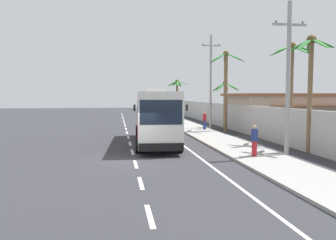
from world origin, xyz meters
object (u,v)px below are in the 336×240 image
(utility_pole_mid, at_px, (211,81))
(palm_farthest, at_px, (291,74))
(palm_second, at_px, (311,71))
(motorcycle_beside_bus, at_px, (161,123))
(roadside_building, at_px, (295,112))
(coach_bus_foreground, at_px, (156,115))
(utility_pole_nearest, at_px, (288,77))
(palm_nearest, at_px, (226,78))
(pedestrian_midwalk, at_px, (205,120))
(palm_fourth, at_px, (177,91))
(palm_third, at_px, (225,96))
(pedestrian_near_kerb, at_px, (254,140))

(utility_pole_mid, height_order, palm_farthest, utility_pole_mid)
(utility_pole_mid, distance_m, palm_second, 15.20)
(motorcycle_beside_bus, relative_size, palm_farthest, 0.28)
(utility_pole_mid, relative_size, palm_farthest, 1.35)
(palm_second, xyz_separation_m, palm_farthest, (0.44, 3.12, 0.02))
(roadside_building, bearing_deg, utility_pole_mid, 167.05)
(coach_bus_foreground, xyz_separation_m, utility_pole_nearest, (6.73, -6.31, 2.43))
(coach_bus_foreground, distance_m, palm_nearest, 10.80)
(pedestrian_midwalk, bearing_deg, palm_fourth, -27.56)
(coach_bus_foreground, bearing_deg, utility_pole_mid, 55.40)
(coach_bus_foreground, relative_size, palm_fourth, 1.89)
(palm_second, bearing_deg, palm_nearest, 95.36)
(palm_third, relative_size, palm_fourth, 0.83)
(motorcycle_beside_bus, distance_m, pedestrian_near_kerb, 16.72)
(palm_fourth, bearing_deg, pedestrian_midwalk, -92.78)
(utility_pole_nearest, bearing_deg, utility_pole_mid, 89.95)
(utility_pole_nearest, distance_m, palm_third, 17.03)
(palm_farthest, height_order, roadside_building, palm_farthest)
(pedestrian_midwalk, distance_m, utility_pole_mid, 4.29)
(pedestrian_midwalk, distance_m, palm_third, 4.30)
(palm_nearest, distance_m, palm_farthest, 9.51)
(coach_bus_foreground, distance_m, palm_third, 13.68)
(utility_pole_nearest, xyz_separation_m, roadside_building, (8.25, 14.18, -2.64))
(utility_pole_mid, distance_m, palm_nearest, 2.69)
(palm_farthest, distance_m, roadside_building, 12.06)
(coach_bus_foreground, bearing_deg, utility_pole_nearest, -43.15)
(palm_second, relative_size, palm_third, 1.40)
(pedestrian_near_kerb, xyz_separation_m, utility_pole_nearest, (2.02, 0.27, 3.46))
(palm_fourth, height_order, roadside_building, palm_fourth)
(palm_fourth, bearing_deg, pedestrian_near_kerb, -93.27)
(utility_pole_nearest, height_order, palm_third, utility_pole_nearest)
(coach_bus_foreground, relative_size, pedestrian_near_kerb, 6.68)
(palm_third, bearing_deg, palm_second, -89.65)
(utility_pole_nearest, xyz_separation_m, utility_pole_mid, (0.01, 16.08, 0.49))
(pedestrian_midwalk, bearing_deg, palm_third, -76.15)
(motorcycle_beside_bus, height_order, palm_nearest, palm_nearest)
(utility_pole_nearest, xyz_separation_m, palm_third, (1.83, 16.90, -1.09))
(palm_nearest, bearing_deg, palm_second, -84.64)
(motorcycle_beside_bus, bearing_deg, utility_pole_nearest, -72.43)
(motorcycle_beside_bus, xyz_separation_m, palm_farthest, (7.49, -12.04, 4.26))
(coach_bus_foreground, distance_m, utility_pole_nearest, 9.53)
(coach_bus_foreground, bearing_deg, motorcycle_beside_bus, 80.74)
(pedestrian_midwalk, bearing_deg, utility_pole_mid, -59.65)
(pedestrian_midwalk, relative_size, utility_pole_mid, 0.18)
(pedestrian_midwalk, distance_m, palm_nearest, 4.52)
(utility_pole_mid, bearing_deg, palm_farthest, -78.85)
(pedestrian_midwalk, bearing_deg, motorcycle_beside_bus, 45.12)
(utility_pole_nearest, relative_size, palm_nearest, 1.12)
(utility_pole_mid, xyz_separation_m, palm_nearest, (0.74, -2.59, 0.09))
(motorcycle_beside_bus, distance_m, palm_fourth, 21.01)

